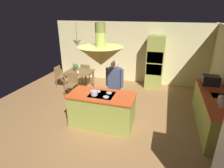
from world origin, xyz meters
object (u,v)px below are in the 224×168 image
Objects in this scene: dining_table at (79,74)px; chair_facing_island at (72,83)px; canister_sugar at (220,99)px; chair_at_corner at (60,75)px; canister_flour at (222,104)px; person_at_island at (115,84)px; potted_plant_on_table at (76,67)px; cup_on_table at (78,72)px; kitchen_island at (102,110)px; cooking_pot_on_cooktop at (94,93)px; chair_by_back_wall at (86,72)px; microwave_on_counter at (211,80)px; oven_tower at (155,62)px.

dining_table is 0.67m from chair_facing_island.
canister_sugar reaches higher than dining_table.
chair_at_corner is 5.78m from canister_flour.
dining_table is at bearing 142.79° from person_at_island.
canister_flour is at bearing -15.87° from chair_facing_island.
potted_plant_on_table reaches higher than chair_at_corner.
chair_facing_island reaches higher than cup_on_table.
dining_table is 0.89m from chair_at_corner.
chair_facing_island is (-1.85, 0.75, -0.46)m from person_at_island.
kitchen_island is 9.73× the size of cooking_pot_on_cooktop.
chair_by_back_wall is 9.67× the size of cup_on_table.
microwave_on_counter is at bearing 1.58° from chair_facing_island.
microwave_on_counter reaches higher than chair_by_back_wall.
chair_facing_island is at bearing 157.91° from person_at_island.
dining_table is 5.91× the size of canister_flour.
cooking_pot_on_cooktop is at bearing -140.91° from kitchen_island.
person_at_island reaches higher than chair_at_corner.
chair_by_back_wall is 4.72m from microwave_on_counter.
microwave_on_counter is 2.56× the size of cooking_pot_on_cooktop.
person_at_island reaches higher than cooking_pot_on_cooktop.
chair_by_back_wall is at bearing 121.70° from kitchen_island.
chair_by_back_wall is at bearing 150.23° from canister_flour.
cooking_pot_on_cooktop is at bearing -110.41° from person_at_island.
dining_table is at bearing 156.83° from canister_flour.
canister_sugar is 0.45× the size of microwave_on_counter.
canister_sugar is (5.42, -1.76, 0.52)m from chair_at_corner.
oven_tower reaches higher than canister_sugar.
person_at_island is 1.92× the size of chair_facing_island.
oven_tower is 1.25× the size of person_at_island.
dining_table is at bearing -90.00° from chair_at_corner.
person_at_island reaches higher than canister_flour.
potted_plant_on_table reaches higher than kitchen_island.
cooking_pot_on_cooktop is (-1.26, -3.37, -0.04)m from oven_tower.
person_at_island is 2.05m from chair_facing_island.
chair_at_corner is (-0.88, -0.65, 0.00)m from chair_by_back_wall.
cooking_pot_on_cooktop reaches higher than cup_on_table.
canister_sugar is (4.67, -1.75, 0.10)m from potted_plant_on_table.
oven_tower is 11.56× the size of cooking_pot_on_cooktop.
cup_on_table is (-2.75, -1.36, -0.24)m from oven_tower.
person_at_island reaches higher than canister_sugar.
cooking_pot_on_cooktop is (1.67, -2.21, 0.07)m from potted_plant_on_table.
canister_flour is 0.37× the size of microwave_on_counter.
oven_tower reaches higher than chair_by_back_wall.
dining_table is 3.34× the size of potted_plant_on_table.
canister_sugar is at bearing -90.00° from microwave_on_counter.
chair_by_back_wall is 0.92m from cup_on_table.
dining_table is 2.73m from cooking_pot_on_cooktop.
cup_on_table is at bearing -76.86° from dining_table.
chair_at_corner is 5.12× the size of canister_flour.
potted_plant_on_table is at bearing 144.94° from person_at_island.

